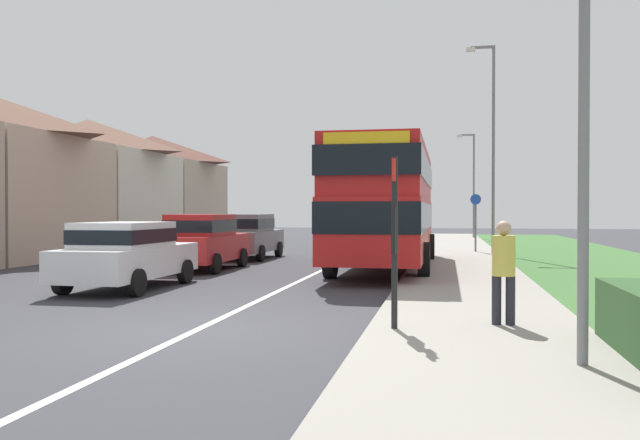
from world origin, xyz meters
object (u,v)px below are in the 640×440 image
(parked_car_white, at_px, (127,252))
(street_lamp_mid, at_px, (491,137))
(cycle_route_sign, at_px, (476,220))
(parked_car_red, at_px, (202,240))
(parked_car_grey, at_px, (247,234))
(pedestrian_at_stop, at_px, (504,267))
(double_decker_bus, at_px, (387,200))
(street_lamp_near, at_px, (574,10))
(street_lamp_far, at_px, (472,178))
(bus_stop_sign, at_px, (395,230))

(parked_car_white, bearing_deg, street_lamp_mid, 54.80)
(street_lamp_mid, bearing_deg, cycle_route_sign, 115.07)
(parked_car_red, height_order, parked_car_grey, parked_car_red)
(pedestrian_at_stop, bearing_deg, parked_car_grey, 121.43)
(street_lamp_mid, bearing_deg, double_decker_bus, -118.31)
(parked_car_grey, xyz_separation_m, cycle_route_sign, (8.61, 4.29, 0.50))
(street_lamp_near, bearing_deg, parked_car_grey, 118.84)
(street_lamp_far, bearing_deg, cycle_route_sign, -91.54)
(double_decker_bus, relative_size, parked_car_red, 2.63)
(parked_car_white, bearing_deg, street_lamp_near, -36.19)
(double_decker_bus, relative_size, cycle_route_sign, 4.18)
(bus_stop_sign, distance_m, street_lamp_near, 3.73)
(parked_car_grey, xyz_separation_m, bus_stop_sign, (6.69, -14.13, 0.61))
(parked_car_white, xyz_separation_m, parked_car_grey, (-0.14, 9.63, 0.06))
(double_decker_bus, bearing_deg, parked_car_white, -131.44)
(parked_car_white, bearing_deg, parked_car_grey, 90.84)
(parked_car_grey, height_order, pedestrian_at_stop, parked_car_grey)
(parked_car_red, bearing_deg, pedestrian_at_stop, -47.07)
(parked_car_white, xyz_separation_m, street_lamp_mid, (9.01, 12.77, 3.89))
(parked_car_grey, relative_size, bus_stop_sign, 1.57)
(pedestrian_at_stop, height_order, cycle_route_sign, cycle_route_sign)
(double_decker_bus, xyz_separation_m, street_lamp_mid, (3.55, 6.59, 2.61))
(street_lamp_near, bearing_deg, street_lamp_mid, 88.92)
(double_decker_bus, relative_size, parked_car_grey, 2.58)
(double_decker_bus, xyz_separation_m, parked_car_white, (-5.46, -6.18, -1.28))
(parked_car_grey, height_order, street_lamp_far, street_lamp_far)
(parked_car_grey, bearing_deg, street_lamp_near, -61.16)
(parked_car_red, distance_m, street_lamp_mid, 12.60)
(parked_car_grey, height_order, cycle_route_sign, cycle_route_sign)
(parked_car_white, height_order, parked_car_grey, parked_car_grey)
(bus_stop_sign, distance_m, cycle_route_sign, 18.51)
(parked_car_white, bearing_deg, parked_car_red, 90.86)
(pedestrian_at_stop, bearing_deg, parked_car_white, 154.41)
(street_lamp_near, xyz_separation_m, street_lamp_mid, (0.36, 19.10, 0.74))
(pedestrian_at_stop, xyz_separation_m, street_lamp_near, (0.53, -2.44, 3.04))
(double_decker_bus, bearing_deg, parked_car_red, -167.15)
(street_lamp_near, bearing_deg, parked_car_white, 143.81)
(parked_car_white, relative_size, parked_car_red, 1.05)
(parked_car_red, xyz_separation_m, parked_car_grey, (-0.07, 4.71, -0.01))
(pedestrian_at_stop, height_order, street_lamp_near, street_lamp_near)
(double_decker_bus, xyz_separation_m, pedestrian_at_stop, (2.66, -10.07, -1.17))
(pedestrian_at_stop, distance_m, cycle_route_sign, 17.82)
(parked_car_red, bearing_deg, cycle_route_sign, 46.48)
(parked_car_white, height_order, cycle_route_sign, cycle_route_sign)
(bus_stop_sign, bearing_deg, parked_car_red, 125.13)
(parked_car_grey, distance_m, bus_stop_sign, 15.64)
(double_decker_bus, xyz_separation_m, bus_stop_sign, (1.09, -10.68, -0.60))
(street_lamp_near, relative_size, street_lamp_far, 1.03)
(bus_stop_sign, bearing_deg, street_lamp_near, -41.13)
(double_decker_bus, bearing_deg, street_lamp_far, 81.38)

